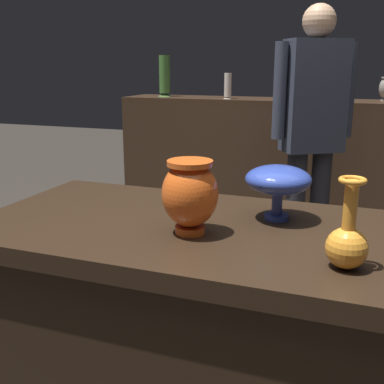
% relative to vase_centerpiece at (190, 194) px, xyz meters
% --- Properties ---
extents(display_plinth, '(1.20, 0.64, 0.80)m').
position_rel_vase_centerpiece_xyz_m(display_plinth, '(-0.02, 0.07, -0.50)').
color(display_plinth, black).
rests_on(display_plinth, ground_plane).
extents(back_display_shelf, '(2.60, 0.40, 0.99)m').
position_rel_vase_centerpiece_xyz_m(back_display_shelf, '(-0.02, 2.27, -0.41)').
color(back_display_shelf, '#382619').
rests_on(back_display_shelf, ground_plane).
extents(vase_centerpiece, '(0.14, 0.14, 0.19)m').
position_rel_vase_centerpiece_xyz_m(vase_centerpiece, '(0.00, 0.00, 0.00)').
color(vase_centerpiece, '#E55B1E').
rests_on(vase_centerpiece, display_plinth).
extents(vase_tall_behind, '(0.18, 0.18, 0.15)m').
position_rel_vase_centerpiece_xyz_m(vase_tall_behind, '(0.19, 0.19, 0.01)').
color(vase_tall_behind, '#2D429E').
rests_on(vase_tall_behind, display_plinth).
extents(vase_left_accent, '(0.09, 0.09, 0.20)m').
position_rel_vase_centerpiece_xyz_m(vase_left_accent, '(0.39, -0.09, -0.04)').
color(vase_left_accent, orange).
rests_on(vase_left_accent, display_plinth).
extents(shelf_vase_center, '(0.14, 0.14, 0.11)m').
position_rel_vase_centerpiece_xyz_m(shelf_vase_center, '(-0.02, 2.24, 0.16)').
color(shelf_vase_center, red).
rests_on(shelf_vase_center, back_display_shelf).
extents(shelf_vase_far_left, '(0.11, 0.11, 0.30)m').
position_rel_vase_centerpiece_xyz_m(shelf_vase_far_left, '(-1.06, 2.28, 0.23)').
color(shelf_vase_far_left, '#477A38').
rests_on(shelf_vase_far_left, back_display_shelf).
extents(shelf_vase_left, '(0.06, 0.06, 0.18)m').
position_rel_vase_centerpiece_xyz_m(shelf_vase_left, '(-0.54, 2.19, 0.17)').
color(shelf_vase_left, silver).
rests_on(shelf_vase_left, back_display_shelf).
extents(visitor_center_back, '(0.41, 0.32, 1.53)m').
position_rel_vase_centerpiece_xyz_m(visitor_center_back, '(0.12, 1.60, -0.01)').
color(visitor_center_back, '#232328').
rests_on(visitor_center_back, ground_plane).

